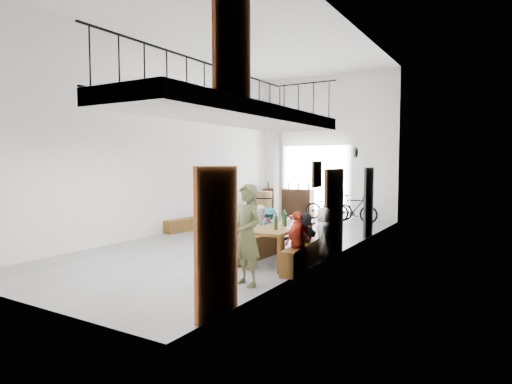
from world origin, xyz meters
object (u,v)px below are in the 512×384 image
Objects in this scene: oak_barrel at (264,204)px; serving_counter at (288,202)px; bicycle_near at (329,207)px; side_bench at (184,225)px; host_standing at (247,235)px; bench_inner at (253,248)px; tasting_table at (282,230)px.

serving_counter is at bearing 52.46° from oak_barrel.
oak_barrel reaches higher than bicycle_near.
side_bench is at bearing 145.29° from bicycle_near.
oak_barrel is at bearing 138.13° from host_standing.
bicycle_near reaches higher than bench_inner.
bench_inner is at bearing -176.45° from bicycle_near.
serving_counter reaches higher than oak_barrel.
host_standing is at bearing -39.55° from side_bench.
tasting_table is at bearing 3.34° from bench_inner.
host_standing is 0.99× the size of bicycle_near.
side_bench is 6.25m from host_standing.
oak_barrel is 9.34m from host_standing.
oak_barrel is 1.07m from serving_counter.
tasting_table is at bearing -25.65° from side_bench.
tasting_table is 7.68m from oak_barrel.
host_standing is at bearing -85.27° from tasting_table.
bicycle_near is (2.88, 4.87, 0.28)m from side_bench.
bicycle_near is (-0.96, 7.07, 0.22)m from bench_inner.
bicycle_near is at bearing 100.13° from tasting_table.
serving_counter is (-2.77, 7.34, 0.28)m from bench_inner.
bench_inner is 1.59× the size of side_bench.
tasting_table is 0.84m from bench_inner.
serving_counter reaches higher than bicycle_near.
side_bench is 4.32m from oak_barrel.
oak_barrel is at bearing 99.18° from bicycle_near.
bench_inner reaches higher than side_bench.
bicycle_near is at bearing 59.45° from side_bench.
tasting_table is at bearing -67.64° from serving_counter.
side_bench is at bearing 160.58° from host_standing.
serving_counter reaches higher than tasting_table.
oak_barrel is 0.56× the size of bicycle_near.
host_standing is at bearing -171.94° from bicycle_near.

